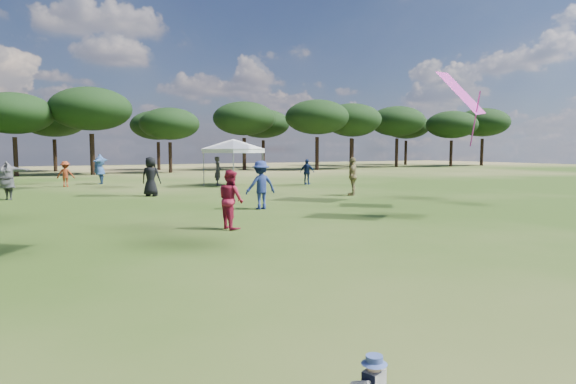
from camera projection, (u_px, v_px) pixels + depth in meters
tree_line at (76, 114)px, 43.90m from camera, size 108.78×17.63×7.77m
tent_right at (233, 141)px, 29.37m from camera, size 5.13×5.13×3.14m
toddler at (372, 384)px, 4.11m from camera, size 0.35×0.38×0.47m
festival_crowd at (44, 179)px, 21.34m from camera, size 29.78×21.83×1.93m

